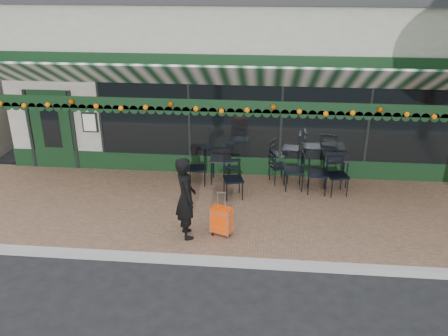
# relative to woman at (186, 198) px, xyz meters

# --- Properties ---
(ground) EXTENTS (80.00, 80.00, 0.00)m
(ground) POSITION_rel_woman_xyz_m (0.56, -0.71, -1.03)
(ground) COLOR black
(ground) RESTS_ON ground
(sidewalk) EXTENTS (18.00, 4.00, 0.15)m
(sidewalk) POSITION_rel_woman_xyz_m (0.56, 1.29, -0.95)
(sidewalk) COLOR brown
(sidewalk) RESTS_ON ground
(curb) EXTENTS (18.00, 0.16, 0.15)m
(curb) POSITION_rel_woman_xyz_m (0.56, -0.79, -0.95)
(curb) COLOR #9E9E99
(curb) RESTS_ON ground
(restaurant_building) EXTENTS (12.00, 9.60, 4.50)m
(restaurant_building) POSITION_rel_woman_xyz_m (0.56, 7.13, 1.24)
(restaurant_building) COLOR gray
(restaurant_building) RESTS_ON ground
(woman) EXTENTS (0.63, 0.75, 1.76)m
(woman) POSITION_rel_woman_xyz_m (0.00, 0.00, 0.00)
(woman) COLOR black
(woman) RESTS_ON sidewalk
(suitcase) EXTENTS (0.48, 0.37, 0.97)m
(suitcase) POSITION_rel_woman_xyz_m (0.72, 0.12, -0.55)
(suitcase) COLOR #FF4308
(suitcase) RESTS_ON sidewalk
(cafe_table_a) EXTENTS (0.62, 0.62, 0.76)m
(cafe_table_a) POSITION_rel_woman_xyz_m (3.38, 2.87, -0.19)
(cafe_table_a) COLOR black
(cafe_table_a) RESTS_ON sidewalk
(cafe_table_b) EXTENTS (0.53, 0.53, 0.66)m
(cafe_table_b) POSITION_rel_woman_xyz_m (0.44, 2.73, -0.29)
(cafe_table_b) COLOR black
(cafe_table_b) RESTS_ON sidewalk
(chair_a_left) EXTENTS (0.53, 0.53, 0.98)m
(chair_a_left) POSITION_rel_woman_xyz_m (2.30, 2.49, -0.39)
(chair_a_left) COLOR black
(chair_a_left) RESTS_ON sidewalk
(chair_a_right) EXTENTS (0.53, 0.53, 1.00)m
(chair_a_right) POSITION_rel_woman_xyz_m (2.88, 2.32, -0.38)
(chair_a_right) COLOR black
(chair_a_right) RESTS_ON sidewalk
(chair_a_front) EXTENTS (0.59, 0.59, 0.97)m
(chair_a_front) POSITION_rel_woman_xyz_m (3.36, 2.29, -0.39)
(chair_a_front) COLOR black
(chair_a_front) RESTS_ON sidewalk
(chair_b_left) EXTENTS (0.51, 0.51, 0.89)m
(chair_b_left) POSITION_rel_woman_xyz_m (-0.14, 2.50, -0.43)
(chair_b_left) COLOR black
(chair_b_left) RESTS_ON sidewalk
(chair_b_right) EXTENTS (0.56, 0.56, 0.86)m
(chair_b_right) POSITION_rel_woman_xyz_m (1.94, 2.85, -0.45)
(chair_b_right) COLOR black
(chair_b_right) RESTS_ON sidewalk
(chair_b_front) EXTENTS (0.58, 0.58, 0.94)m
(chair_b_front) POSITION_rel_woman_xyz_m (0.83, 1.85, -0.41)
(chair_b_front) COLOR black
(chair_b_front) RESTS_ON sidewalk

